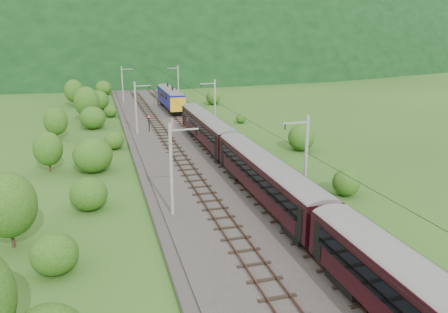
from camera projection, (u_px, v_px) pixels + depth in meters
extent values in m
plane|color=#2D5119|center=(241.00, 210.00, 39.31)|extent=(600.00, 600.00, 0.00)
cube|color=#38332D|center=(213.00, 175.00, 48.50)|extent=(14.00, 220.00, 0.30)
cube|color=#522E23|center=(185.00, 174.00, 47.57)|extent=(0.08, 220.00, 0.15)
cube|color=#522E23|center=(198.00, 173.00, 47.96)|extent=(0.08, 220.00, 0.15)
cube|color=black|center=(192.00, 175.00, 47.80)|extent=(2.40, 220.00, 0.12)
cube|color=#522E23|center=(227.00, 171.00, 48.86)|extent=(0.08, 220.00, 0.15)
cube|color=#522E23|center=(239.00, 169.00, 49.25)|extent=(0.08, 220.00, 0.15)
cube|color=black|center=(233.00, 171.00, 49.09)|extent=(2.40, 220.00, 0.12)
cylinder|color=gray|center=(171.00, 170.00, 36.47)|extent=(0.28, 0.28, 8.00)
cube|color=gray|center=(184.00, 130.00, 35.86)|extent=(2.40, 0.12, 0.12)
cylinder|color=black|center=(196.00, 132.00, 36.21)|extent=(0.10, 0.10, 0.50)
cylinder|color=gray|center=(136.00, 109.00, 66.02)|extent=(0.28, 0.28, 8.00)
cube|color=gray|center=(143.00, 86.00, 65.42)|extent=(2.40, 0.12, 0.12)
cylinder|color=black|center=(150.00, 88.00, 65.77)|extent=(0.10, 0.10, 0.50)
cylinder|color=gray|center=(122.00, 85.00, 95.58)|extent=(0.28, 0.28, 8.00)
cube|color=gray|center=(127.00, 69.00, 94.97)|extent=(2.40, 0.12, 0.12)
cylinder|color=black|center=(132.00, 71.00, 95.32)|extent=(0.10, 0.10, 0.50)
cylinder|color=gray|center=(115.00, 73.00, 125.14)|extent=(0.28, 0.28, 8.00)
cube|color=gray|center=(119.00, 61.00, 124.53)|extent=(2.40, 0.12, 0.12)
cylinder|color=black|center=(123.00, 62.00, 124.88)|extent=(0.10, 0.10, 0.50)
cylinder|color=gray|center=(111.00, 65.00, 154.69)|extent=(0.28, 0.28, 8.00)
cube|color=gray|center=(114.00, 55.00, 154.09)|extent=(2.40, 0.12, 0.12)
cylinder|color=black|center=(117.00, 56.00, 154.44)|extent=(0.10, 0.10, 0.50)
cylinder|color=gray|center=(306.00, 159.00, 39.80)|extent=(0.28, 0.28, 8.00)
cube|color=gray|center=(296.00, 123.00, 38.55)|extent=(2.40, 0.12, 0.12)
cylinder|color=black|center=(285.00, 127.00, 38.36)|extent=(0.10, 0.10, 0.50)
cylinder|color=gray|center=(215.00, 105.00, 69.35)|extent=(0.28, 0.28, 8.00)
cube|color=gray|center=(207.00, 84.00, 68.10)|extent=(2.40, 0.12, 0.12)
cylinder|color=black|center=(201.00, 86.00, 67.92)|extent=(0.10, 0.10, 0.50)
cylinder|color=gray|center=(178.00, 83.00, 98.91)|extent=(0.28, 0.28, 8.00)
cube|color=gray|center=(173.00, 68.00, 97.66)|extent=(2.40, 0.12, 0.12)
cylinder|color=black|center=(168.00, 70.00, 97.47)|extent=(0.10, 0.10, 0.50)
cylinder|color=gray|center=(159.00, 72.00, 128.47)|extent=(0.28, 0.28, 8.00)
cube|color=gray|center=(154.00, 60.00, 127.21)|extent=(2.40, 0.12, 0.12)
cylinder|color=black|center=(151.00, 61.00, 127.03)|extent=(0.10, 0.10, 0.50)
cylinder|color=gray|center=(146.00, 64.00, 158.02)|extent=(0.28, 0.28, 8.00)
cube|color=gray|center=(142.00, 55.00, 156.77)|extent=(2.40, 0.12, 0.12)
cylinder|color=black|center=(140.00, 56.00, 156.58)|extent=(0.10, 0.10, 0.50)
cylinder|color=black|center=(190.00, 114.00, 45.96)|extent=(0.03, 198.00, 0.03)
cylinder|color=black|center=(234.00, 112.00, 47.25)|extent=(0.03, 198.00, 0.03)
ellipsoid|color=black|center=(113.00, 58.00, 279.45)|extent=(504.00, 360.00, 244.00)
cube|color=black|center=(354.00, 279.00, 26.41)|extent=(2.13, 3.09, 0.87)
cube|color=black|center=(267.00, 177.00, 39.22)|extent=(2.80, 21.27, 2.90)
cylinder|color=gray|center=(267.00, 163.00, 38.86)|extent=(2.80, 21.17, 2.80)
cube|color=black|center=(252.00, 174.00, 38.74)|extent=(0.05, 18.72, 1.11)
cube|color=black|center=(281.00, 172.00, 39.50)|extent=(0.05, 18.72, 1.11)
cube|color=black|center=(302.00, 231.00, 32.85)|extent=(2.13, 3.09, 0.87)
cube|color=black|center=(240.00, 172.00, 46.61)|extent=(2.13, 3.09, 0.87)
cube|color=black|center=(207.00, 128.00, 59.42)|extent=(2.80, 21.27, 2.90)
cylinder|color=gray|center=(207.00, 118.00, 59.06)|extent=(2.80, 21.17, 2.80)
cube|color=black|center=(197.00, 126.00, 58.94)|extent=(0.05, 18.72, 1.11)
cube|color=black|center=(217.00, 125.00, 59.70)|extent=(0.05, 18.72, 1.11)
cube|color=black|center=(222.00, 155.00, 53.06)|extent=(2.13, 3.09, 0.87)
cube|color=black|center=(196.00, 130.00, 66.81)|extent=(2.13, 3.09, 0.87)
cube|color=#12148E|center=(170.00, 97.00, 87.66)|extent=(2.80, 17.40, 2.90)
cylinder|color=gray|center=(170.00, 91.00, 87.30)|extent=(2.80, 17.32, 2.80)
cube|color=black|center=(163.00, 96.00, 87.18)|extent=(0.05, 15.32, 1.11)
cube|color=black|center=(177.00, 95.00, 87.94)|extent=(0.05, 15.32, 1.11)
cube|color=black|center=(176.00, 111.00, 82.55)|extent=(2.13, 3.09, 0.87)
cube|color=black|center=(166.00, 102.00, 93.80)|extent=(2.13, 3.09, 0.87)
cube|color=gold|center=(164.00, 93.00, 95.56)|extent=(2.86, 0.50, 2.61)
cube|color=gold|center=(178.00, 105.00, 79.86)|extent=(2.86, 0.50, 2.61)
cube|color=black|center=(168.00, 86.00, 89.88)|extent=(0.08, 1.60, 0.87)
cylinder|color=red|center=(172.00, 123.00, 70.85)|extent=(0.18, 0.18, 1.72)
cylinder|color=red|center=(156.00, 102.00, 93.18)|extent=(0.15, 0.15, 1.43)
cylinder|color=black|center=(149.00, 124.00, 68.85)|extent=(0.16, 0.16, 2.26)
sphere|color=red|center=(149.00, 117.00, 68.53)|extent=(0.27, 0.27, 0.27)
ellipsoid|color=#214612|center=(54.00, 254.00, 28.60)|extent=(3.08, 3.08, 2.77)
ellipsoid|color=#214612|center=(89.00, 194.00, 38.94)|extent=(3.32, 3.32, 2.99)
ellipsoid|color=#214612|center=(93.00, 155.00, 49.44)|extent=(4.43, 4.43, 3.99)
ellipsoid|color=#214612|center=(114.00, 141.00, 59.40)|extent=(2.70, 2.70, 2.43)
ellipsoid|color=#214612|center=(93.00, 118.00, 71.75)|extent=(4.15, 4.15, 3.74)
ellipsoid|color=#214612|center=(110.00, 111.00, 82.01)|extent=(2.48, 2.48, 2.23)
ellipsoid|color=#214612|center=(98.00, 100.00, 89.28)|extent=(4.48, 4.48, 4.03)
ellipsoid|color=#214612|center=(85.00, 99.00, 99.36)|extent=(1.94, 1.94, 1.74)
ellipsoid|color=#214612|center=(103.00, 88.00, 110.89)|extent=(4.05, 4.05, 3.64)
ellipsoid|color=#214612|center=(93.00, 83.00, 119.68)|extent=(4.50, 4.50, 4.05)
cylinder|color=black|center=(11.00, 228.00, 31.98)|extent=(0.24, 0.24, 3.16)
ellipsoid|color=#214612|center=(8.00, 205.00, 31.48)|extent=(4.07, 4.07, 4.88)
cylinder|color=black|center=(49.00, 161.00, 49.77)|extent=(0.24, 0.24, 2.54)
ellipsoid|color=#214612|center=(48.00, 149.00, 49.37)|extent=(3.26, 3.26, 3.91)
cylinder|color=black|center=(57.00, 131.00, 64.43)|extent=(0.24, 0.24, 2.66)
ellipsoid|color=#214612|center=(56.00, 121.00, 64.02)|extent=(3.42, 3.42, 4.11)
cylinder|color=black|center=(88.00, 113.00, 77.15)|extent=(0.24, 0.24, 3.43)
ellipsoid|color=#214612|center=(87.00, 102.00, 76.62)|extent=(4.41, 4.41, 5.29)
cylinder|color=black|center=(75.00, 100.00, 93.36)|extent=(0.24, 0.24, 3.17)
ellipsoid|color=#214612|center=(74.00, 91.00, 92.87)|extent=(4.08, 4.08, 4.89)
ellipsoid|color=#214612|center=(346.00, 184.00, 42.47)|extent=(2.67, 2.67, 2.41)
ellipsoid|color=#214612|center=(301.00, 139.00, 58.68)|extent=(3.58, 3.58, 3.22)
ellipsoid|color=#214612|center=(241.00, 119.00, 76.63)|extent=(1.78, 1.78, 1.61)
ellipsoid|color=#214612|center=(213.00, 98.00, 96.20)|extent=(3.17, 3.17, 2.85)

